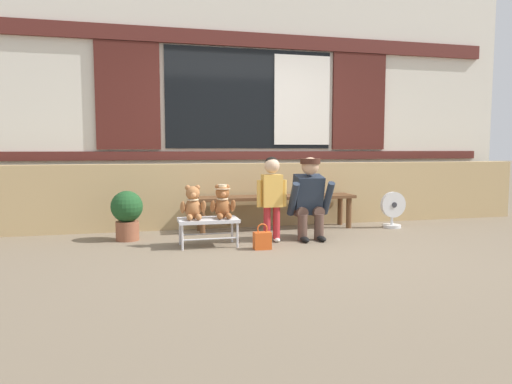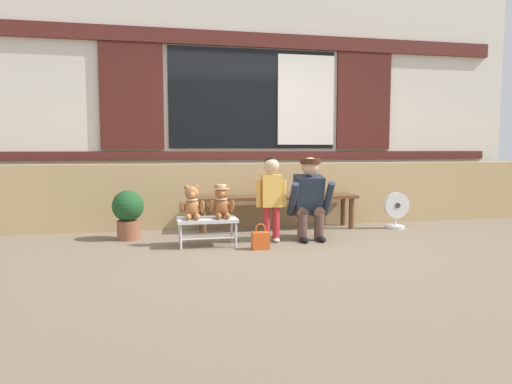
% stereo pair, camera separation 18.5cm
% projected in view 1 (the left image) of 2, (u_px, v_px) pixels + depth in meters
% --- Properties ---
extents(ground_plane, '(60.00, 60.00, 0.00)m').
position_uv_depth(ground_plane, '(289.00, 246.00, 5.02)').
color(ground_plane, '#756651').
extents(brick_low_wall, '(7.95, 0.25, 0.85)m').
position_uv_depth(brick_low_wall, '(257.00, 194.00, 6.36)').
color(brick_low_wall, tan).
rests_on(brick_low_wall, ground).
extents(shop_facade, '(8.11, 0.26, 3.75)m').
position_uv_depth(shop_facade, '(249.00, 91.00, 6.73)').
color(shop_facade, silver).
rests_on(shop_facade, ground).
extents(wooden_bench_long, '(2.10, 0.40, 0.44)m').
position_uv_depth(wooden_bench_long, '(275.00, 201.00, 6.05)').
color(wooden_bench_long, brown).
rests_on(wooden_bench_long, ground).
extents(small_display_bench, '(0.64, 0.36, 0.30)m').
position_uv_depth(small_display_bench, '(208.00, 222.00, 5.01)').
color(small_display_bench, silver).
rests_on(small_display_bench, ground).
extents(teddy_bear_plain, '(0.28, 0.26, 0.36)m').
position_uv_depth(teddy_bear_plain, '(193.00, 204.00, 4.95)').
color(teddy_bear_plain, '#A86B3D').
rests_on(teddy_bear_plain, small_display_bench).
extents(teddy_bear_with_hat, '(0.28, 0.27, 0.36)m').
position_uv_depth(teddy_bear_with_hat, '(223.00, 202.00, 5.03)').
color(teddy_bear_with_hat, '#93562D').
rests_on(teddy_bear_with_hat, small_display_bench).
extents(child_standing, '(0.35, 0.18, 0.96)m').
position_uv_depth(child_standing, '(272.00, 190.00, 5.20)').
color(child_standing, '#B7282D').
rests_on(child_standing, ground).
extents(adult_crouching, '(0.50, 0.49, 0.95)m').
position_uv_depth(adult_crouching, '(309.00, 198.00, 5.38)').
color(adult_crouching, brown).
rests_on(adult_crouching, ground).
extents(handbag_on_ground, '(0.18, 0.11, 0.27)m').
position_uv_depth(handbag_on_ground, '(262.00, 240.00, 4.86)').
color(handbag_on_ground, '#DB561E').
rests_on(handbag_on_ground, ground).
extents(potted_plant, '(0.36, 0.36, 0.57)m').
position_uv_depth(potted_plant, '(127.00, 212.00, 5.32)').
color(potted_plant, brown).
rests_on(potted_plant, ground).
extents(floor_fan, '(0.34, 0.24, 0.48)m').
position_uv_depth(floor_fan, '(393.00, 210.00, 6.17)').
color(floor_fan, silver).
rests_on(floor_fan, ground).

